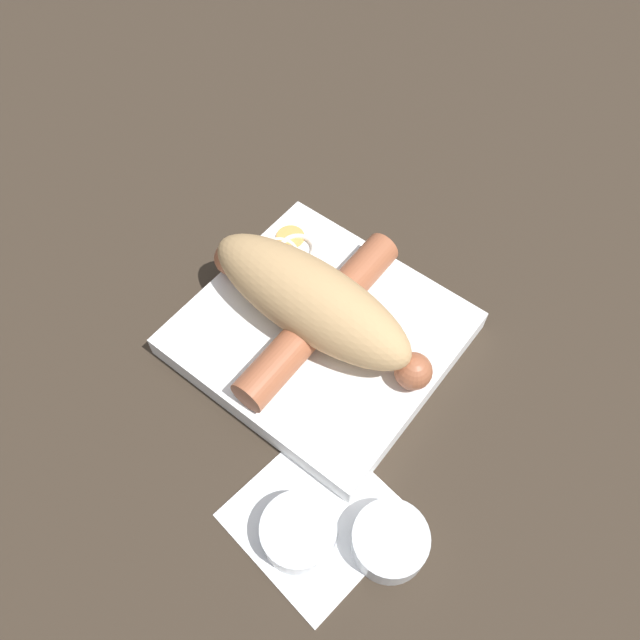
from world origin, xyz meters
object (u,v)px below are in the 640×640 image
object	(u,v)px
bread_roll	(311,297)
condiment_cup_far	(390,542)
food_tray	(320,333)
sausage	(318,310)
condiment_cup_near	(299,533)

from	to	relation	value
bread_roll	condiment_cup_far	distance (m)	0.19
food_tray	bread_roll	distance (m)	0.04
food_tray	sausage	xyz separation A→B (m)	(-0.00, 0.00, 0.02)
condiment_cup_near	condiment_cup_far	world-z (taller)	same
bread_roll	condiment_cup_far	xyz separation A→B (m)	(0.15, -0.10, -0.04)
bread_roll	condiment_cup_far	world-z (taller)	bread_roll
bread_roll	sausage	xyz separation A→B (m)	(0.01, 0.00, -0.02)
sausage	condiment_cup_near	world-z (taller)	sausage
bread_roll	condiment_cup_near	world-z (taller)	bread_roll
bread_roll	condiment_cup_far	size ratio (longest dim) A/B	3.52
food_tray	condiment_cup_far	size ratio (longest dim) A/B	3.85
condiment_cup_far	condiment_cup_near	bearing A→B (deg)	-147.08
sausage	condiment_cup_far	xyz separation A→B (m)	(0.14, -0.10, -0.02)
condiment_cup_near	food_tray	bearing A→B (deg)	122.92
food_tray	bread_roll	bearing A→B (deg)	167.50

